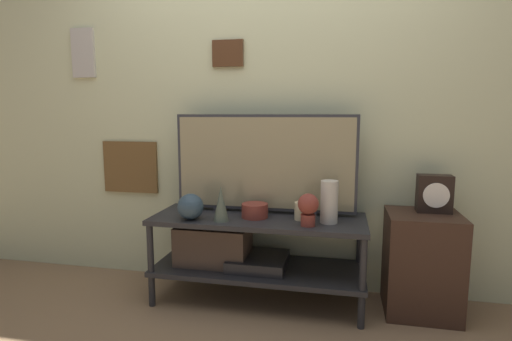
% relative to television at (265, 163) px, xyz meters
% --- Properties ---
extents(ground_plane, '(12.00, 12.00, 0.00)m').
position_rel_television_xyz_m(ground_plane, '(-0.02, -0.40, -0.88)').
color(ground_plane, '#846647').
extents(wall_back, '(6.40, 0.08, 2.70)m').
position_rel_television_xyz_m(wall_back, '(-0.02, 0.19, 0.47)').
color(wall_back, beige).
rests_on(wall_back, ground_plane).
extents(media_console, '(1.32, 0.49, 0.55)m').
position_rel_television_xyz_m(media_console, '(-0.13, -0.11, -0.53)').
color(media_console, '#232326').
rests_on(media_console, ground_plane).
extents(television, '(1.17, 0.05, 0.64)m').
position_rel_television_xyz_m(television, '(0.00, 0.00, 0.00)').
color(television, '#333338').
rests_on(television, media_console).
extents(vase_wide_bowl, '(0.16, 0.16, 0.09)m').
position_rel_television_xyz_m(vase_wide_bowl, '(-0.04, -0.13, -0.28)').
color(vase_wide_bowl, brown).
rests_on(vase_wide_bowl, media_console).
extents(vase_round_glass, '(0.16, 0.16, 0.16)m').
position_rel_television_xyz_m(vase_round_glass, '(-0.41, -0.26, -0.25)').
color(vase_round_glass, '#2D4251').
rests_on(vase_round_glass, media_console).
extents(vase_tall_ceramic, '(0.10, 0.10, 0.25)m').
position_rel_television_xyz_m(vase_tall_ceramic, '(0.42, -0.16, -0.20)').
color(vase_tall_ceramic, beige).
rests_on(vase_tall_ceramic, media_console).
extents(vase_slim_bronze, '(0.09, 0.09, 0.21)m').
position_rel_television_xyz_m(vase_slim_bronze, '(-0.22, -0.25, -0.22)').
color(vase_slim_bronze, '#4C5647').
rests_on(vase_slim_bronze, media_console).
extents(candle_jar, '(0.09, 0.09, 0.11)m').
position_rel_television_xyz_m(candle_jar, '(0.25, -0.12, -0.27)').
color(candle_jar, beige).
rests_on(candle_jar, media_console).
extents(decorative_bust, '(0.12, 0.12, 0.19)m').
position_rel_television_xyz_m(decorative_bust, '(0.30, -0.25, -0.22)').
color(decorative_bust, brown).
rests_on(decorative_bust, media_console).
extents(side_table, '(0.42, 0.38, 0.61)m').
position_rel_television_xyz_m(side_table, '(0.97, -0.05, -0.57)').
color(side_table, '#382319').
rests_on(side_table, ground_plane).
extents(mantel_clock, '(0.19, 0.11, 0.22)m').
position_rel_television_xyz_m(mantel_clock, '(1.02, 0.00, -0.16)').
color(mantel_clock, black).
rests_on(mantel_clock, side_table).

